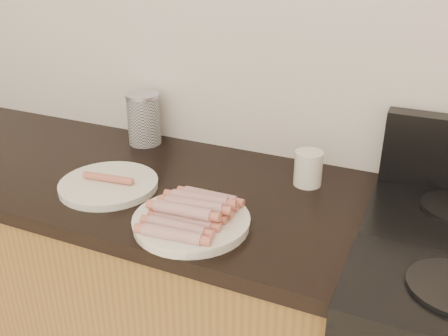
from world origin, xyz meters
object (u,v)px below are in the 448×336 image
at_px(main_plate, 191,223).
at_px(canister, 144,119).
at_px(side_plate, 109,185).
at_px(mug, 308,168).

bearing_deg(main_plate, canister, 133.76).
height_order(side_plate, canister, canister).
bearing_deg(main_plate, side_plate, 164.61).
relative_size(main_plate, canister, 1.64).
xyz_separation_m(canister, mug, (0.58, -0.07, -0.04)).
bearing_deg(canister, mug, -7.18).
bearing_deg(side_plate, canister, 105.00).
height_order(main_plate, canister, canister).
bearing_deg(canister, side_plate, -75.00).
bearing_deg(mug, side_plate, -153.26).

